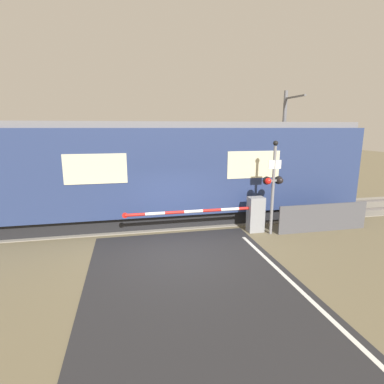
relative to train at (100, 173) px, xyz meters
The scene contains 7 objects.
ground_plane 5.17m from the train, 55.56° to the right, with size 80.00×80.00×0.00m, color #6B6047.
track_bed 3.40m from the train, ahead, with size 36.00×3.20×0.13m.
train is the anchor object (origin of this frame).
crossing_barrier 6.15m from the train, 22.61° to the right, with size 5.33×0.44×1.37m.
signal_post 6.90m from the train, 23.04° to the right, with size 0.77×0.26×3.51m.
catenary_pole 9.71m from the train, 13.57° to the left, with size 0.20×1.90×5.86m.
roadside_fence 9.07m from the train, 18.58° to the right, with size 3.74×0.06×1.10m.
Camera 1 is at (-1.52, -8.77, 3.97)m, focal length 28.00 mm.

